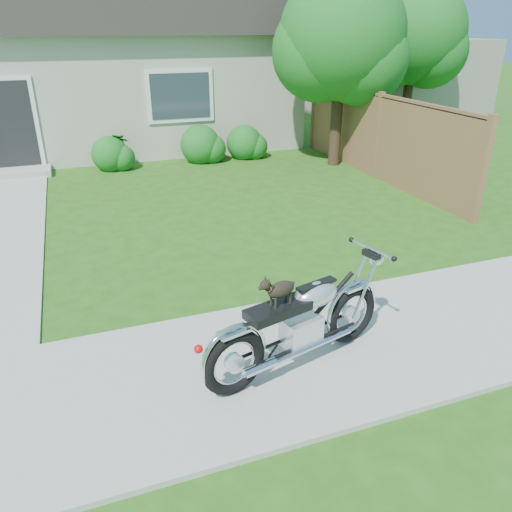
{
  "coord_description": "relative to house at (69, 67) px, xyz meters",
  "views": [
    {
      "loc": [
        -0.24,
        -3.99,
        3.21
      ],
      "look_at": [
        1.6,
        1.0,
        0.75
      ],
      "focal_mm": 35.0,
      "sensor_mm": 36.0,
      "label": 1
    }
  ],
  "objects": [
    {
      "name": "motorcycle_with_dog",
      "position": [
        1.65,
        -12.18,
        -1.62
      ],
      "size": [
        2.18,
        0.86,
        1.1
      ],
      "rotation": [
        0.0,
        0.0,
        0.25
      ],
      "color": "black",
      "rests_on": "sidewalk"
    },
    {
      "name": "tree_near",
      "position": [
        6.05,
        -5.03,
        0.71
      ],
      "size": [
        2.93,
        2.92,
        4.48
      ],
      "color": "#3D2B1C",
      "rests_on": "ground"
    },
    {
      "name": "tree_far",
      "position": [
        9.8,
        -2.65,
        0.72
      ],
      "size": [
        2.93,
        2.92,
        4.48
      ],
      "color": "#3D2B1C",
      "rests_on": "ground"
    },
    {
      "name": "sidewalk",
      "position": [
        0.0,
        -11.99,
        -2.14
      ],
      "size": [
        24.0,
        2.2,
        0.04
      ],
      "primitive_type": "cube",
      "color": "#9E9B93",
      "rests_on": "ground"
    },
    {
      "name": "shrub_row",
      "position": [
        0.48,
        -3.49,
        -1.72
      ],
      "size": [
        8.2,
        1.15,
        1.15
      ],
      "color": "#195E1C",
      "rests_on": "ground"
    },
    {
      "name": "walkway",
      "position": [
        -1.5,
        -6.99,
        -2.14
      ],
      "size": [
        1.2,
        8.0,
        0.03
      ],
      "primitive_type": "cube",
      "color": "#9E9B93",
      "rests_on": "ground"
    },
    {
      "name": "house",
      "position": [
        0.0,
        0.0,
        0.0
      ],
      "size": [
        12.6,
        7.03,
        4.5
      ],
      "color": "beige",
      "rests_on": "ground"
    },
    {
      "name": "potted_plant_right",
      "position": [
        0.84,
        -3.44,
        -1.73
      ],
      "size": [
        0.63,
        0.63,
        0.85
      ],
      "primitive_type": "imported",
      "rotation": [
        0.0,
        0.0,
        2.73
      ],
      "color": "#1C5B19",
      "rests_on": "ground"
    },
    {
      "name": "ground",
      "position": [
        0.0,
        -11.99,
        -2.16
      ],
      "size": [
        80.0,
        80.0,
        0.0
      ],
      "primitive_type": "plane",
      "color": "#235114",
      "rests_on": "ground"
    },
    {
      "name": "fence",
      "position": [
        6.3,
        -6.24,
        -1.22
      ],
      "size": [
        0.12,
        6.62,
        1.9
      ],
      "color": "brown",
      "rests_on": "ground"
    }
  ]
}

